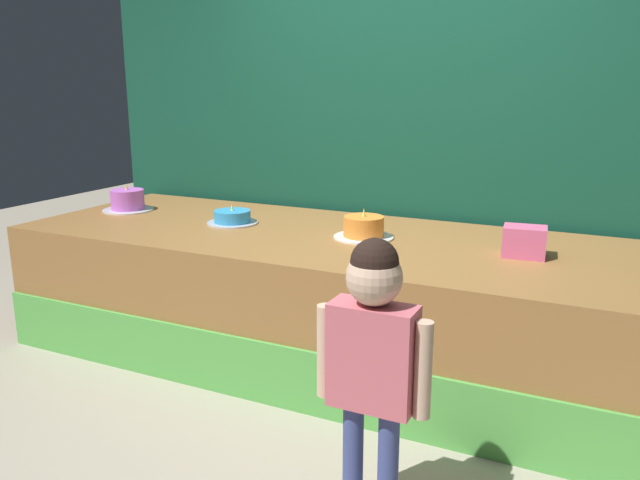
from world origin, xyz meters
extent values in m
plane|color=#ADA38E|center=(0.00, 0.00, 0.00)|extent=(12.00, 12.00, 0.00)
cube|color=#9E6B38|center=(0.00, 0.67, 0.38)|extent=(4.15, 1.33, 0.76)
cube|color=#59B24C|center=(0.00, -0.01, 0.17)|extent=(4.15, 0.02, 0.34)
cube|color=#144C38|center=(0.00, 1.43, 1.53)|extent=(4.61, 0.08, 3.06)
cylinder|color=#3F4C8C|center=(0.50, -0.64, 0.25)|extent=(0.08, 0.08, 0.49)
cylinder|color=#3F4C8C|center=(0.64, -0.64, 0.25)|extent=(0.08, 0.08, 0.49)
cube|color=#D86672|center=(0.57, -0.64, 0.68)|extent=(0.31, 0.14, 0.38)
cylinder|color=beige|center=(0.39, -0.64, 0.67)|extent=(0.06, 0.06, 0.35)
cylinder|color=beige|center=(0.75, -0.64, 0.67)|extent=(0.06, 0.06, 0.35)
sphere|color=beige|center=(0.57, -0.64, 0.97)|extent=(0.20, 0.20, 0.20)
sphere|color=black|center=(0.57, -0.64, 1.03)|extent=(0.17, 0.17, 0.17)
cube|color=#E26091|center=(0.88, 0.67, 0.84)|extent=(0.23, 0.18, 0.16)
cylinder|color=silver|center=(-1.76, 0.72, 0.76)|extent=(0.34, 0.34, 0.01)
cylinder|color=#CC66D8|center=(-1.76, 0.72, 0.84)|extent=(0.22, 0.22, 0.13)
cone|color=#F2E566|center=(-1.76, 0.72, 0.92)|extent=(0.02, 0.02, 0.04)
cylinder|color=silver|center=(-0.88, 0.68, 0.76)|extent=(0.32, 0.32, 0.01)
cylinder|color=#3399D8|center=(-0.88, 0.68, 0.80)|extent=(0.23, 0.23, 0.07)
cone|color=#F2E566|center=(-0.88, 0.68, 0.86)|extent=(0.02, 0.02, 0.04)
cylinder|color=white|center=(0.00, 0.69, 0.76)|extent=(0.34, 0.34, 0.01)
cylinder|color=orange|center=(0.00, 0.69, 0.83)|extent=(0.23, 0.23, 0.11)
cone|color=#F2E566|center=(0.00, 0.69, 0.91)|extent=(0.02, 0.02, 0.05)
camera|label=1|loc=(1.30, -2.58, 1.62)|focal=35.65mm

